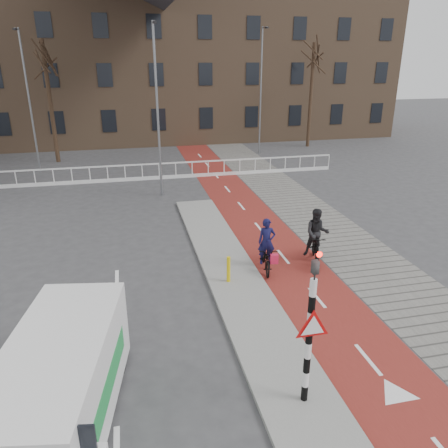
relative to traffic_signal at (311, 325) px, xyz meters
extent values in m
plane|color=#38383A|center=(0.60, 2.02, -1.99)|extent=(120.00, 120.00, 0.00)
cube|color=maroon|center=(2.10, 12.02, -1.98)|extent=(2.50, 60.00, 0.01)
cube|color=slate|center=(4.90, 12.02, -1.98)|extent=(3.00, 60.00, 0.01)
cube|color=gray|center=(-0.10, 6.02, -1.93)|extent=(1.80, 16.00, 0.12)
cylinder|color=black|center=(0.00, 0.02, -0.43)|extent=(0.14, 0.14, 2.88)
imported|color=black|center=(0.00, 0.02, 1.41)|extent=(0.13, 0.16, 0.80)
cylinder|color=#FF0C05|center=(0.00, -0.12, 1.59)|extent=(0.11, 0.02, 0.11)
cylinder|color=#DDBD0C|center=(-0.36, 5.45, -1.44)|extent=(0.12, 0.12, 0.87)
imported|color=black|center=(1.15, 6.19, -1.52)|extent=(0.93, 1.85, 0.93)
imported|color=#11113A|center=(1.15, 6.19, -0.93)|extent=(0.65, 0.49, 1.62)
cube|color=#D51E45|center=(1.25, 5.65, -1.33)|extent=(0.29, 0.21, 0.32)
imported|color=black|center=(3.05, 6.36, -1.42)|extent=(1.10, 1.95, 1.13)
imported|color=black|center=(3.05, 6.36, -0.86)|extent=(1.03, 0.91, 1.77)
cube|color=silver|center=(-4.86, 0.54, -0.94)|extent=(2.60, 4.83, 1.83)
cube|color=#1F8F40|center=(-5.79, 0.54, -1.04)|extent=(0.53, 2.89, 0.55)
cube|color=#1F8F40|center=(-3.94, 0.54, -1.04)|extent=(0.53, 2.89, 0.55)
cylinder|color=black|center=(-5.36, 2.21, -1.67)|extent=(0.34, 0.67, 0.64)
cylinder|color=black|center=(-3.83, 1.94, -1.67)|extent=(0.34, 0.67, 0.64)
cube|color=silver|center=(-4.40, 19.02, -1.04)|extent=(28.00, 0.08, 0.08)
cube|color=silver|center=(-4.40, 19.02, -1.89)|extent=(28.00, 0.10, 0.20)
cube|color=#7F6047|center=(-2.40, 34.02, 4.01)|extent=(46.00, 10.00, 12.00)
cylinder|color=black|center=(-7.92, 25.28, 2.01)|extent=(0.28, 0.28, 7.99)
cylinder|color=black|center=(11.37, 26.60, 1.97)|extent=(0.26, 0.26, 7.92)
cylinder|color=slate|center=(-1.56, 15.69, 2.26)|extent=(0.12, 0.12, 8.49)
cylinder|color=slate|center=(-8.70, 22.51, 2.25)|extent=(0.12, 0.12, 8.47)
cylinder|color=slate|center=(6.68, 24.92, 2.45)|extent=(0.12, 0.12, 8.87)
camera|label=1|loc=(-3.29, -6.73, 4.96)|focal=35.00mm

